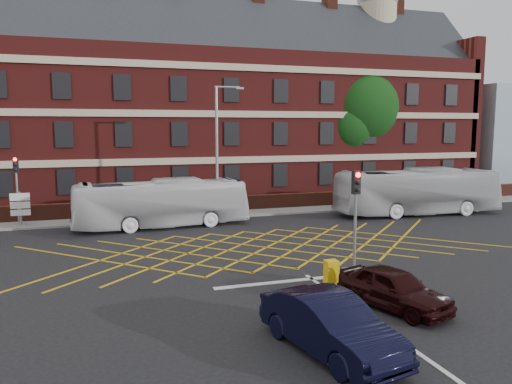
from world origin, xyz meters
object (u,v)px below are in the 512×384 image
object	(u,v)px
car_navy	(330,325)
direction_signs	(20,206)
car_maroon	(394,288)
traffic_light_far	(18,199)
traffic_light_near	(355,232)
utility_cabinet	(331,272)
street_lamp	(218,177)
bus_right	(417,192)
bus_left	(161,203)
deciduous_tree	(357,114)

from	to	relation	value
car_navy	direction_signs	world-z (taller)	direction_signs
car_maroon	traffic_light_far	size ratio (longest dim) A/B	0.95
traffic_light_near	utility_cabinet	distance (m)	2.18
street_lamp	direction_signs	size ratio (longest dim) A/B	3.88
bus_right	traffic_light_near	distance (m)	15.75
bus_left	deciduous_tree	bearing A→B (deg)	-66.16
car_navy	traffic_light_near	xyz separation A→B (m)	(4.18, 6.22, 0.99)
bus_left	car_navy	xyz separation A→B (m)	(2.10, -18.49, -0.67)
traffic_light_near	direction_signs	xyz separation A→B (m)	(-14.33, 14.46, -0.39)
deciduous_tree	traffic_light_far	size ratio (longest dim) A/B	2.63
street_lamp	utility_cabinet	world-z (taller)	street_lamp
direction_signs	utility_cabinet	world-z (taller)	direction_signs
car_navy	deciduous_tree	bearing A→B (deg)	47.79
bus_right	car_navy	size ratio (longest dim) A/B	2.44
car_maroon	deciduous_tree	distance (m)	29.43
bus_left	traffic_light_near	distance (m)	13.78
car_maroon	utility_cabinet	world-z (taller)	car_maroon
car_maroon	direction_signs	world-z (taller)	direction_signs
bus_right	deciduous_tree	xyz separation A→B (m)	(1.12, 10.57, 5.56)
deciduous_tree	direction_signs	bearing A→B (deg)	-164.57
bus_left	traffic_light_near	size ratio (longest dim) A/B	2.44
car_navy	car_maroon	distance (m)	4.22
deciduous_tree	traffic_light_near	distance (m)	25.53
bus_left	deciduous_tree	xyz separation A→B (m)	(18.45, 9.51, 5.71)
bus_left	direction_signs	bearing A→B (deg)	71.32
street_lamp	direction_signs	xyz separation A→B (m)	(-11.73, 1.59, -1.53)
bus_right	utility_cabinet	distance (m)	17.49
car_navy	deciduous_tree	size ratio (longest dim) A/B	0.42
deciduous_tree	utility_cabinet	distance (m)	27.34
car_maroon	traffic_light_far	world-z (taller)	traffic_light_far
car_maroon	traffic_light_near	bearing A→B (deg)	62.21
street_lamp	utility_cabinet	bearing A→B (deg)	-85.41
bus_left	traffic_light_far	xyz separation A→B (m)	(-8.21, 2.47, 0.31)
car_navy	traffic_light_far	size ratio (longest dim) A/B	1.11
bus_right	street_lamp	distance (m)	13.82
deciduous_tree	car_maroon	bearing A→B (deg)	-116.59
deciduous_tree	utility_cabinet	world-z (taller)	deciduous_tree
car_navy	car_maroon	world-z (taller)	car_navy
deciduous_tree	street_lamp	xyz separation A→B (m)	(-14.78, -8.91, -4.26)
direction_signs	utility_cabinet	size ratio (longest dim) A/B	2.34
bus_right	deciduous_tree	size ratio (longest dim) A/B	1.02
traffic_light_near	traffic_light_far	xyz separation A→B (m)	(-14.48, 14.74, 0.00)
bus_left	utility_cabinet	bearing A→B (deg)	-163.52
bus_right	utility_cabinet	world-z (taller)	bus_right
traffic_light_near	car_maroon	bearing A→B (deg)	-99.77
bus_right	car_navy	world-z (taller)	bus_right
utility_cabinet	deciduous_tree	bearing A→B (deg)	58.94
deciduous_tree	traffic_light_far	distance (m)	28.10
bus_right	traffic_light_far	distance (m)	25.78
bus_left	car_maroon	size ratio (longest dim) A/B	2.58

